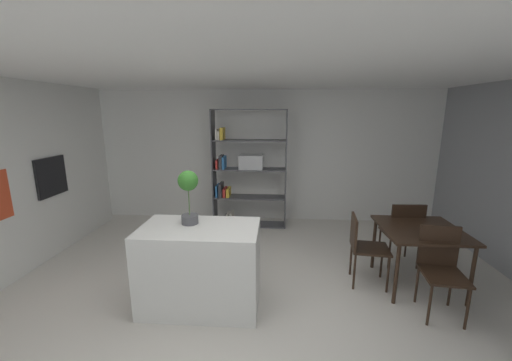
% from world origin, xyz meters
% --- Properties ---
extents(ground_plane, '(9.85, 9.85, 0.00)m').
position_xyz_m(ground_plane, '(0.00, 0.00, 0.00)').
color(ground_plane, beige).
extents(ceiling_slab, '(7.16, 6.32, 0.06)m').
position_xyz_m(ceiling_slab, '(0.00, 0.00, 2.59)').
color(ceiling_slab, white).
rests_on(ceiling_slab, ground_plane).
extents(back_partition, '(7.16, 0.06, 2.56)m').
position_xyz_m(back_partition, '(0.00, 3.13, 1.28)').
color(back_partition, silver).
rests_on(back_partition, ground_plane).
extents(built_in_oven, '(0.06, 0.58, 0.58)m').
position_xyz_m(built_in_oven, '(-2.89, 1.32, 1.21)').
color(built_in_oven, black).
rests_on(built_in_oven, ground_plane).
extents(kitchen_island, '(1.28, 0.74, 0.93)m').
position_xyz_m(kitchen_island, '(-0.38, 0.16, 0.47)').
color(kitchen_island, silver).
rests_on(kitchen_island, ground_plane).
extents(potted_plant_on_island, '(0.22, 0.22, 0.60)m').
position_xyz_m(potted_plant_on_island, '(-0.51, 0.26, 1.32)').
color(potted_plant_on_island, '#4C4C51').
rests_on(potted_plant_on_island, kitchen_island).
extents(open_bookshelf, '(1.37, 0.35, 2.19)m').
position_xyz_m(open_bookshelf, '(-0.16, 2.70, 1.09)').
color(open_bookshelf, '#4C4C51').
rests_on(open_bookshelf, ground_plane).
extents(dining_table, '(0.93, 0.95, 0.76)m').
position_xyz_m(dining_table, '(2.21, 0.74, 0.68)').
color(dining_table, black).
rests_on(dining_table, ground_plane).
extents(dining_chair_near, '(0.46, 0.50, 0.94)m').
position_xyz_m(dining_chair_near, '(2.22, 0.25, 0.56)').
color(dining_chair_near, black).
rests_on(dining_chair_near, ground_plane).
extents(dining_chair_island_side, '(0.49, 0.46, 0.88)m').
position_xyz_m(dining_chair_island_side, '(1.53, 0.75, 0.54)').
color(dining_chair_island_side, black).
rests_on(dining_chair_island_side, ground_plane).
extents(dining_chair_far, '(0.48, 0.45, 0.94)m').
position_xyz_m(dining_chair_far, '(2.22, 1.24, 0.56)').
color(dining_chair_far, black).
rests_on(dining_chair_far, ground_plane).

